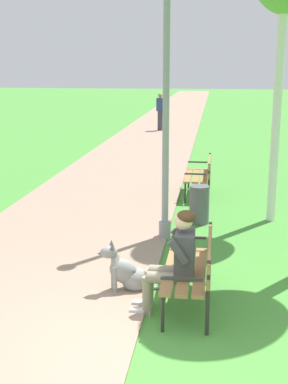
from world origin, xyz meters
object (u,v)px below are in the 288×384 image
(park_bench_near, at_px, (194,266))
(pedestrian_distant, at_px, (160,112))
(litter_bin, at_px, (199,205))
(park_bench_mid, at_px, (201,173))
(dog_grey, at_px, (128,273))
(lamp_post_near, at_px, (166,106))
(person_seated_on_near_bench, at_px, (175,258))

(park_bench_near, relative_size, pedestrian_distant, 0.91)
(litter_bin, height_order, pedestrian_distant, pedestrian_distant)
(park_bench_mid, relative_size, dog_grey, 1.86)
(lamp_post_near, height_order, pedestrian_distant, lamp_post_near)
(park_bench_near, relative_size, park_bench_mid, 1.00)
(park_bench_mid, bearing_deg, lamp_post_near, -99.44)
(park_bench_mid, distance_m, pedestrian_distant, 11.60)
(park_bench_near, bearing_deg, park_bench_mid, 90.80)
(person_seated_on_near_bench, bearing_deg, park_bench_mid, 88.69)
(park_bench_mid, height_order, dog_grey, park_bench_mid)
(lamp_post_near, distance_m, pedestrian_distant, 14.59)
(dog_grey, bearing_deg, person_seated_on_near_bench, -37.31)
(dog_grey, height_order, lamp_post_near, lamp_post_near)
(person_seated_on_near_bench, relative_size, pedestrian_distant, 0.76)
(dog_grey, bearing_deg, park_bench_near, -17.53)
(park_bench_near, xyz_separation_m, person_seated_on_near_bench, (-0.21, -0.22, 0.17))
(person_seated_on_near_bench, distance_m, lamp_post_near, 3.10)
(person_seated_on_near_bench, relative_size, dog_grey, 1.55)
(person_seated_on_near_bench, xyz_separation_m, dog_grey, (-0.64, 0.48, -0.42))
(lamp_post_near, bearing_deg, pedestrian_distant, 96.38)
(park_bench_mid, xyz_separation_m, person_seated_on_near_bench, (-0.13, -5.71, 0.17))
(park_bench_near, xyz_separation_m, dog_grey, (-0.84, 0.27, -0.25))
(park_bench_mid, height_order, pedestrian_distant, pedestrian_distant)
(park_bench_mid, height_order, person_seated_on_near_bench, person_seated_on_near_bench)
(person_seated_on_near_bench, xyz_separation_m, litter_bin, (0.17, 3.62, -0.33))
(park_bench_mid, height_order, lamp_post_near, lamp_post_near)
(park_bench_near, bearing_deg, litter_bin, 90.70)
(park_bench_near, bearing_deg, lamp_post_near, 103.28)
(lamp_post_near, bearing_deg, litter_bin, 60.17)
(person_seated_on_near_bench, bearing_deg, pedestrian_distant, 96.63)
(park_bench_near, xyz_separation_m, pedestrian_distant, (-2.20, 16.89, 0.33))
(dog_grey, distance_m, litter_bin, 3.23)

